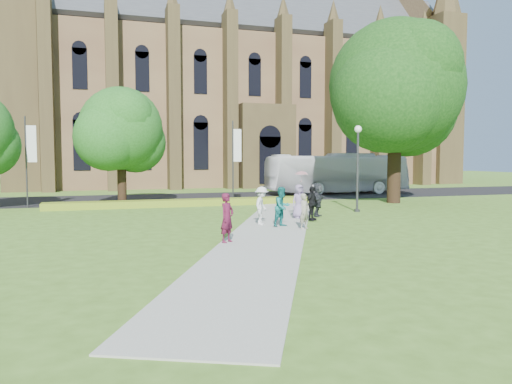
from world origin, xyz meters
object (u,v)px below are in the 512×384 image
object	(u,v)px
streetlamp	(358,158)
large_tree	(396,87)
tour_coach	(337,173)
pedestrian_0	(227,218)

from	to	relation	value
streetlamp	large_tree	xyz separation A→B (m)	(5.50, 4.50, 5.07)
large_tree	tour_coach	bearing A→B (deg)	88.98
streetlamp	tour_coach	distance (m)	15.01
tour_coach	pedestrian_0	world-z (taller)	tour_coach
streetlamp	large_tree	bearing A→B (deg)	39.29
large_tree	tour_coach	distance (m)	11.38
tour_coach	streetlamp	bearing A→B (deg)	157.99
tour_coach	pedestrian_0	distance (m)	27.45
streetlamp	tour_coach	size ratio (longest dim) A/B	0.40
streetlamp	pedestrian_0	bearing A→B (deg)	-140.78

